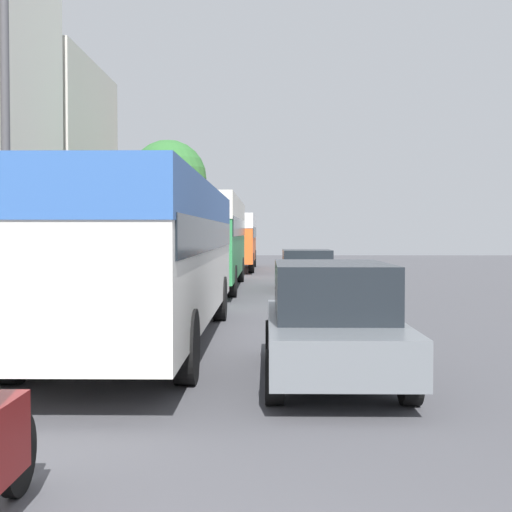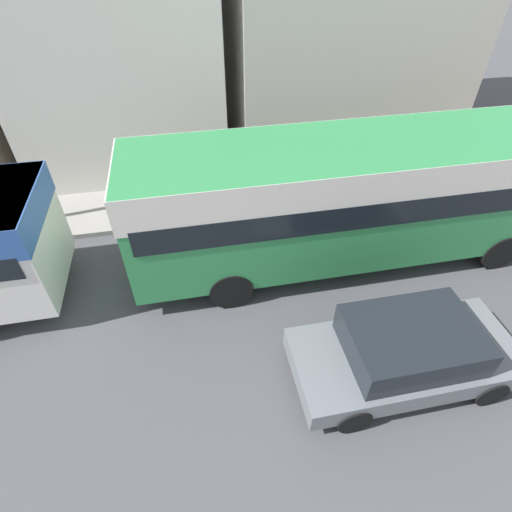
{
  "view_description": "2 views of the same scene",
  "coord_description": "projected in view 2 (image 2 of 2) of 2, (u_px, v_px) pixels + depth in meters",
  "views": [
    {
      "loc": [
        0.28,
        -2.63,
        2.0
      ],
      "look_at": [
        -0.06,
        20.49,
        1.24
      ],
      "focal_mm": 50.0,
      "sensor_mm": 36.0,
      "label": 1
    },
    {
      "loc": [
        5.49,
        18.64,
        7.07
      ],
      "look_at": [
        -1.11,
        19.95,
        1.1
      ],
      "focal_mm": 28.0,
      "sensor_mm": 36.0,
      "label": 2
    }
  ],
  "objects": [
    {
      "name": "building_end_row",
      "position": [
        338.0,
        13.0,
        13.79
      ],
      "size": [
        6.73,
        7.76,
        8.41
      ],
      "color": "beige",
      "rests_on": "ground_plane"
    },
    {
      "name": "car_crossing",
      "position": [
        406.0,
        351.0,
        7.52
      ],
      "size": [
        1.95,
        4.29,
        1.4
      ],
      "rotation": [
        0.0,
        0.0,
        3.14
      ],
      "color": "slate",
      "rests_on": "ground_plane"
    },
    {
      "name": "bus_following",
      "position": [
        364.0,
        187.0,
        9.36
      ],
      "size": [
        2.62,
        11.06,
        3.19
      ],
      "color": "#2D8447",
      "rests_on": "ground_plane"
    },
    {
      "name": "pedestrian_near_curb",
      "position": [
        191.0,
        170.0,
        12.04
      ],
      "size": [
        0.36,
        0.36,
        1.7
      ],
      "color": "#232838",
      "rests_on": "sidewalk"
    }
  ]
}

